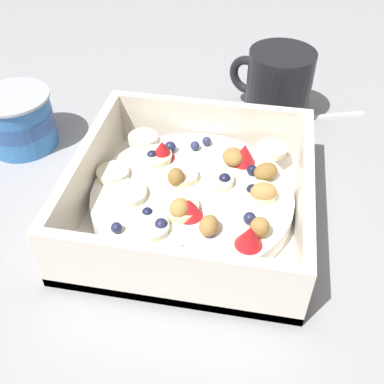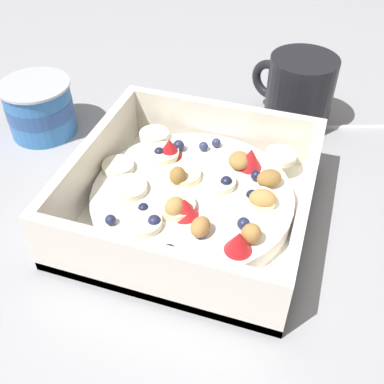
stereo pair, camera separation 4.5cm
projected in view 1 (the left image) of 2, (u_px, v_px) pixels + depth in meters
The scene contains 5 objects.
ground_plane at pixel (210, 203), 0.48m from camera, with size 2.40×2.40×0.00m, color #9E9EA3.
fruit_bowl at pixel (193, 198), 0.46m from camera, with size 0.22×0.22×0.07m.
spoon at pixel (273, 118), 0.59m from camera, with size 0.07×0.17×0.01m.
yogurt_cup at pixel (19, 120), 0.54m from camera, with size 0.08×0.08×0.07m.
coffee_mug at pixel (277, 86), 0.57m from camera, with size 0.08×0.11×0.09m.
Camera 1 is at (-0.35, -0.04, 0.33)m, focal length 43.26 mm.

